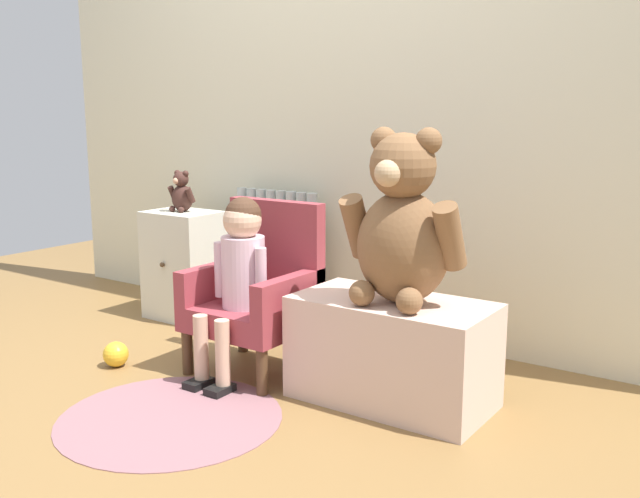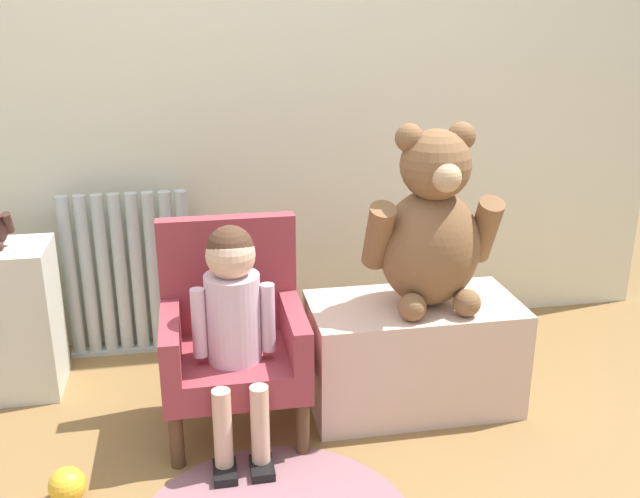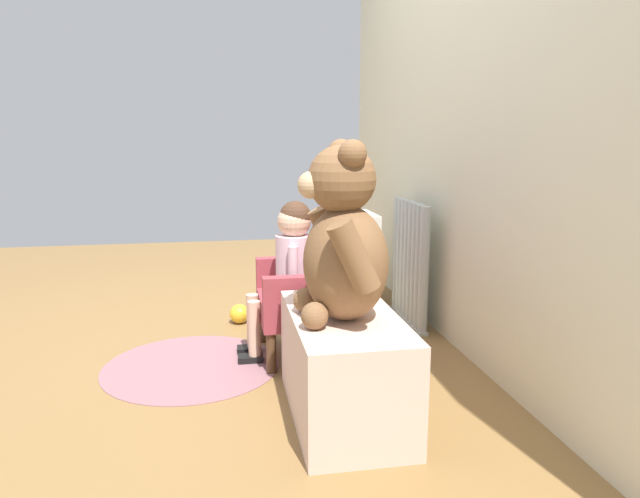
% 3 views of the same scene
% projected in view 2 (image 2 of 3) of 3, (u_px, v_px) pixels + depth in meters
% --- Properties ---
extents(back_wall, '(3.80, 0.05, 2.40)m').
position_uv_depth(back_wall, '(206.00, 40.00, 2.66)').
color(back_wall, beige).
rests_on(back_wall, ground_plane).
extents(radiator, '(0.50, 0.05, 0.66)m').
position_uv_depth(radiator, '(129.00, 276.00, 2.77)').
color(radiator, '#ABB9BA').
rests_on(radiator, ground_plane).
extents(small_dresser, '(0.36, 0.29, 0.55)m').
position_uv_depth(small_dresser, '(4.00, 321.00, 2.51)').
color(small_dresser, beige).
rests_on(small_dresser, ground_plane).
extents(child_armchair, '(0.45, 0.40, 0.68)m').
position_uv_depth(child_armchair, '(233.00, 334.00, 2.30)').
color(child_armchair, '#91353D').
rests_on(child_armchair, ground_plane).
extents(child_figure, '(0.25, 0.35, 0.71)m').
position_uv_depth(child_figure, '(233.00, 308.00, 2.15)').
color(child_figure, beige).
rests_on(child_figure, ground_plane).
extents(low_bench, '(0.71, 0.37, 0.38)m').
position_uv_depth(low_bench, '(413.00, 354.00, 2.45)').
color(low_bench, beige).
rests_on(low_bench, ground_plane).
extents(large_teddy_bear, '(0.44, 0.31, 0.61)m').
position_uv_depth(large_teddy_bear, '(432.00, 228.00, 2.30)').
color(large_teddy_bear, brown).
rests_on(large_teddy_bear, low_bench).
extents(toy_ball, '(0.10, 0.10, 0.10)m').
position_uv_depth(toy_ball, '(67.00, 485.00, 2.00)').
color(toy_ball, gold).
rests_on(toy_ball, ground_plane).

